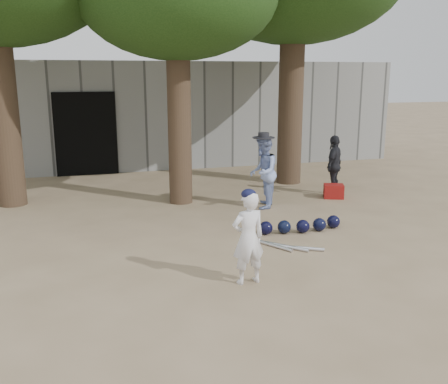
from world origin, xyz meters
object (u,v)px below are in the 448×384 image
object	(u,v)px
boy_player	(248,238)
spectator_blue	(263,172)
red_bag	(334,191)
spectator_dark	(334,165)

from	to	relation	value
boy_player	spectator_blue	world-z (taller)	spectator_blue
red_bag	spectator_dark	bearing A→B (deg)	64.75
boy_player	spectator_dark	distance (m)	5.33
spectator_dark	boy_player	bearing A→B (deg)	5.82
spectator_blue	red_bag	bearing A→B (deg)	126.41
boy_player	red_bag	size ratio (longest dim) A/B	2.91
boy_player	spectator_dark	xyz separation A→B (m)	(3.45, 4.06, 0.06)
spectator_dark	red_bag	distance (m)	0.61
spectator_blue	red_bag	xyz separation A→B (m)	(1.79, 0.31, -0.58)
boy_player	spectator_blue	size ratio (longest dim) A/B	0.84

